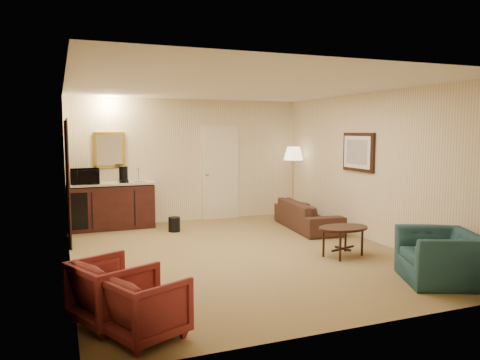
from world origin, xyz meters
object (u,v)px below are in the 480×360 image
Objects in this scene: coffee_table at (343,241)px; coffee_maker at (123,175)px; floor_lamp at (293,183)px; microwave at (85,175)px; rose_chair_far at (146,303)px; waste_bin at (174,224)px; wetbar_cabinet at (112,206)px; sofa at (308,210)px; teal_armchair at (440,248)px; rose_chair_near at (112,288)px.

coffee_table is 4.47m from coffee_maker.
coffee_table is 0.51× the size of floor_lamp.
rose_chair_far is at bearing -86.67° from microwave.
coffee_table is 3.37m from waste_bin.
wetbar_cabinet is 1.33m from waste_bin.
sofa is (3.60, -1.42, -0.09)m from wetbar_cabinet.
floor_lamp reaches higher than wetbar_cabinet.
teal_armchair is at bearing -49.70° from microwave.
rose_chair_near is at bearing -89.45° from microwave.
wetbar_cabinet is 6.07m from teal_armchair.
wetbar_cabinet is 4.62m from coffee_table.
coffee_table is at bearing -53.24° from waste_bin.
wetbar_cabinet is 1.03× the size of floor_lamp.
coffee_maker is at bearing -3.93° from microwave.
teal_armchair is at bearing -73.06° from coffee_table.
floor_lamp is at bearing 76.28° from coffee_table.
waste_bin is at bearing 126.76° from coffee_table.
floor_lamp is 3.02× the size of microwave.
rose_chair_far is at bearing -152.02° from coffee_table.
floor_lamp is at bearing 8.95° from coffee_maker.
sofa is 1.18× the size of floor_lamp.
wetbar_cabinet is 0.81m from microwave.
rose_chair_far is 1.26× the size of microwave.
waste_bin is 1.96m from microwave.
microwave is 1.64× the size of coffee_maker.
floor_lamp is 4.37m from microwave.
coffee_maker is (-2.87, 3.31, 0.85)m from coffee_table.
floor_lamp reaches higher than teal_armchair.
sofa is at bearing -157.74° from teal_armchair.
wetbar_cabinet is 2.28× the size of rose_chair_near.
coffee_maker is (-0.86, 0.61, 0.94)m from waste_bin.
microwave is at bearing -117.16° from teal_armchair.
wetbar_cabinet reaches higher than rose_chair_near.
wetbar_cabinet is at bearing 6.42° from microwave.
coffee_maker reaches higher than rose_chair_near.
rose_chair_far is 4.67m from waste_bin.
teal_armchair is (-0.05, -3.50, 0.07)m from sofa.
microwave is at bearing -24.70° from rose_chair_near.
coffee_maker reaches higher than coffee_table.
coffee_table is 2.88× the size of waste_bin.
coffee_maker reaches higher than sofa.
teal_armchair is 1.90× the size of microwave.
rose_chair_far is 2.06× the size of coffee_maker.
waste_bin is (1.58, 4.00, -0.22)m from rose_chair_near.
wetbar_cabinet is at bearing -30.75° from rose_chair_near.
wetbar_cabinet is 3.87m from sofa.
rose_chair_near is (-0.50, -4.72, -0.10)m from wetbar_cabinet.
floor_lamp reaches higher than rose_chair_far.
wetbar_cabinet reaches higher than rose_chair_far.
wetbar_cabinet is 5.10× the size of coffee_maker.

